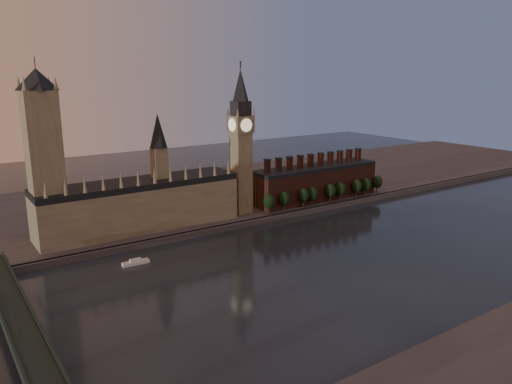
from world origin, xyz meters
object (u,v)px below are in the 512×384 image
big_ben (241,140)px  river_boat (136,262)px  victoria_tower (44,153)px  westminster_bridge (27,343)px

big_ben → river_boat: bearing=-156.1°
victoria_tower → river_boat: bearing=-55.9°
river_boat → victoria_tower: bearing=126.1°
big_ben → river_boat: 120.24m
big_ben → river_boat: size_ratio=7.12×
victoria_tower → westminster_bridge: victoria_tower is taller
victoria_tower → westminster_bridge: (-35.00, -117.70, -51.65)m
big_ben → river_boat: (-97.39, -43.25, -55.69)m
westminster_bridge → river_boat: size_ratio=13.31×
victoria_tower → river_boat: size_ratio=7.18×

